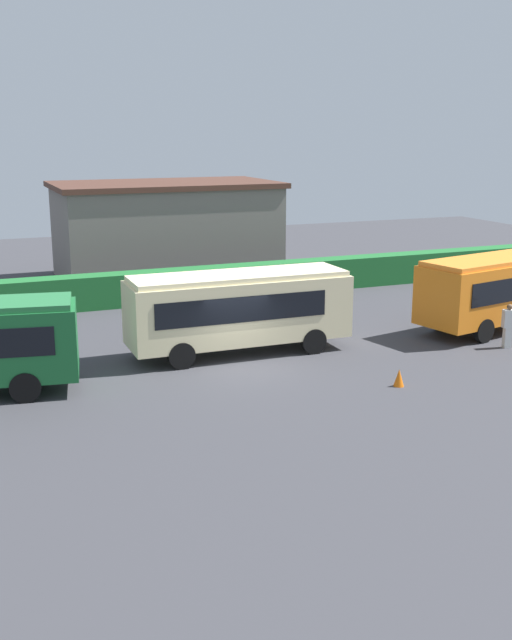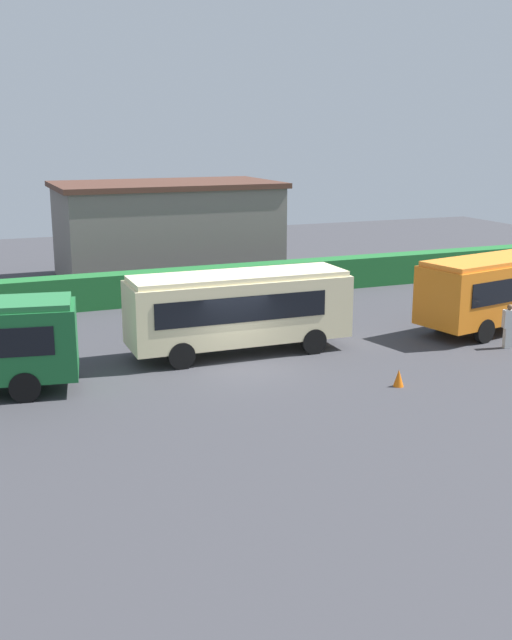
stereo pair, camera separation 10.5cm
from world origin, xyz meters
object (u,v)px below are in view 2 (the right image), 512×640
Objects in this scene: person_center at (509,325)px; traffic_cone at (399,378)px; bus_cream at (239,307)px; bus_orange at (507,286)px.

traffic_cone is at bearing -58.45° from person_center.
traffic_cone is at bearing -57.49° from bus_cream.
person_center is at bearing -17.48° from bus_cream.
bus_cream is 0.95× the size of bus_orange.
person_center is (10.17, -3.33, -0.88)m from bus_cream.
person_center reaches higher than traffic_cone.
bus_orange is 10.13m from traffic_cone.
bus_cream is 12.22m from bus_orange.
bus_cream is 10.73m from person_center.
bus_cream reaches higher than person_center.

